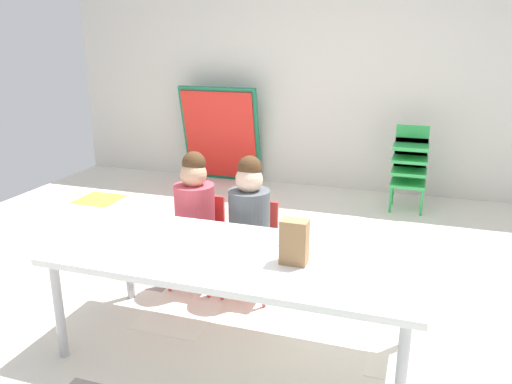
% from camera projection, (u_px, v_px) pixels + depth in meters
% --- Properties ---
extents(ground_plane, '(6.27, 5.18, 0.02)m').
position_uv_depth(ground_plane, '(272.00, 295.00, 3.36)').
color(ground_plane, silver).
extents(back_wall, '(6.27, 0.10, 2.67)m').
position_uv_depth(back_wall, '(344.00, 63.00, 5.32)').
color(back_wall, beige).
rests_on(back_wall, ground_plane).
extents(craft_table, '(1.86, 0.78, 0.57)m').
position_uv_depth(craft_table, '(236.00, 261.00, 2.60)').
color(craft_table, white).
rests_on(craft_table, ground_plane).
extents(seated_child_near_camera, '(0.32, 0.31, 0.92)m').
position_uv_depth(seated_child_near_camera, '(195.00, 208.00, 3.31)').
color(seated_child_near_camera, red).
rests_on(seated_child_near_camera, ground_plane).
extents(seated_child_middle_seat, '(0.34, 0.34, 0.92)m').
position_uv_depth(seated_child_middle_seat, '(250.00, 214.00, 3.20)').
color(seated_child_middle_seat, red).
rests_on(seated_child_middle_seat, ground_plane).
extents(kid_chair_green_stack, '(0.32, 0.30, 0.80)m').
position_uv_depth(kid_chair_green_stack, '(410.00, 163.00, 4.86)').
color(kid_chair_green_stack, green).
rests_on(kid_chair_green_stack, ground_plane).
extents(folded_activity_table, '(0.90, 0.29, 1.09)m').
position_uv_depth(folded_activity_table, '(221.00, 135.00, 5.77)').
color(folded_activity_table, '#19724C').
rests_on(folded_activity_table, ground_plane).
extents(paper_bag_brown, '(0.13, 0.09, 0.22)m').
position_uv_depth(paper_bag_brown, '(294.00, 242.00, 2.44)').
color(paper_bag_brown, '#9E754C').
rests_on(paper_bag_brown, craft_table).
extents(paper_plate_near_edge, '(0.18, 0.18, 0.01)m').
position_uv_depth(paper_plate_near_edge, '(295.00, 244.00, 2.68)').
color(paper_plate_near_edge, white).
rests_on(paper_plate_near_edge, craft_table).
extents(donut_powdered_on_plate, '(0.11, 0.11, 0.03)m').
position_uv_depth(donut_powdered_on_plate, '(295.00, 241.00, 2.67)').
color(donut_powdered_on_plate, white).
rests_on(donut_powdered_on_plate, craft_table).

